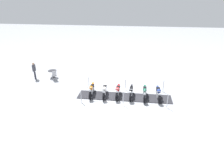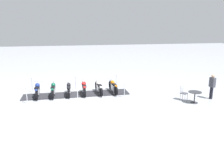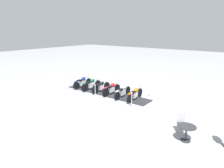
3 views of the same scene
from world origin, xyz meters
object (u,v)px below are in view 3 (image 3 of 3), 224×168
at_px(motorcycle_copper, 135,94).
at_px(motorcycle_forest, 92,84).
at_px(motorcycle_black, 101,86).
at_px(stanchion_left_rear, 67,86).
at_px(cafe_chair_near_table, 181,122).
at_px(stanchion_right_front, 150,92).
at_px(stanchion_left_mid, 95,94).
at_px(stanchion_right_rear, 89,80).
at_px(cafe_table, 186,130).
at_px(stanchion_right_mid, 116,85).
at_px(motorcycle_maroon, 112,88).
at_px(motorcycle_navy, 83,82).
at_px(stanchion_left_front, 132,103).
at_px(motorcycle_cream, 123,91).

bearing_deg(motorcycle_copper, motorcycle_forest, 86.53).
relative_size(motorcycle_black, stanchion_left_rear, 1.91).
height_order(motorcycle_forest, cafe_chair_near_table, motorcycle_forest).
height_order(stanchion_left_rear, stanchion_right_front, stanchion_left_rear).
xyz_separation_m(stanchion_right_front, stanchion_left_mid, (2.67, -3.22, -0.08)).
height_order(stanchion_left_rear, stanchion_right_rear, stanchion_right_rear).
bearing_deg(cafe_table, stanchion_right_mid, -121.78).
bearing_deg(cafe_table, motorcycle_black, -112.49).
distance_m(motorcycle_maroon, stanchion_right_mid, 1.41).
xyz_separation_m(motorcycle_black, stanchion_right_front, (-1.33, 3.77, -0.11)).
height_order(motorcycle_navy, stanchion_left_front, stanchion_left_front).
height_order(motorcycle_maroon, stanchion_left_front, stanchion_left_front).
distance_m(motorcycle_maroon, stanchion_right_rear, 3.99).
xyz_separation_m(stanchion_right_front, stanchion_right_rear, (0.03, -6.47, -0.00)).
bearing_deg(motorcycle_maroon, cafe_table, -114.90).
xyz_separation_m(motorcycle_navy, stanchion_right_mid, (-1.31, 2.70, -0.12)).
bearing_deg(motorcycle_forest, motorcycle_black, -88.40).
height_order(motorcycle_forest, stanchion_left_mid, stanchion_left_mid).
distance_m(motorcycle_cream, stanchion_right_front, 2.07).
relative_size(motorcycle_black, stanchion_left_front, 2.00).
height_order(motorcycle_copper, stanchion_left_rear, stanchion_left_rear).
bearing_deg(stanchion_left_rear, motorcycle_maroon, 110.04).
height_order(motorcycle_navy, stanchion_right_front, stanchion_right_front).
xyz_separation_m(motorcycle_navy, stanchion_right_front, (-1.32, 5.93, -0.14)).
bearing_deg(stanchion_left_rear, stanchion_left_front, 90.30).
bearing_deg(motorcycle_forest, cafe_chair_near_table, -105.23).
bearing_deg(motorcycle_navy, stanchion_left_mid, -117.51).
xyz_separation_m(motorcycle_copper, motorcycle_cream, (0.01, -1.08, -0.02)).
relative_size(stanchion_right_rear, cafe_table, 1.34).
xyz_separation_m(stanchion_right_mid, stanchion_left_front, (2.64, 3.25, -0.08)).
xyz_separation_m(motorcycle_forest, stanchion_right_front, (-1.32, 4.85, -0.11)).
relative_size(motorcycle_navy, stanchion_left_rear, 2.00).
bearing_deg(stanchion_right_rear, stanchion_left_front, 68.00).
height_order(motorcycle_copper, cafe_table, motorcycle_copper).
bearing_deg(cafe_chair_near_table, motorcycle_forest, -141.47).
distance_m(motorcycle_forest, stanchion_right_mid, 2.08).
height_order(motorcycle_cream, cafe_chair_near_table, cafe_chair_near_table).
distance_m(motorcycle_copper, motorcycle_black, 3.24).
distance_m(motorcycle_copper, motorcycle_forest, 4.32).
bearing_deg(cafe_table, motorcycle_cream, -119.75).
relative_size(stanchion_left_rear, cafe_chair_near_table, 1.12).
distance_m(stanchion_left_front, stanchion_right_rear, 6.99).
bearing_deg(stanchion_left_mid, stanchion_right_rear, -129.07).
bearing_deg(stanchion_right_front, motorcycle_copper, -22.07).
height_order(stanchion_right_mid, stanchion_left_mid, stanchion_right_mid).
bearing_deg(motorcycle_navy, motorcycle_cream, -90.85).
bearing_deg(stanchion_right_mid, cafe_table, 58.22).
bearing_deg(cafe_chair_near_table, motorcycle_navy, -139.66).
xyz_separation_m(stanchion_right_rear, stanchion_left_mid, (2.64, 3.25, -0.08)).
distance_m(motorcycle_cream, cafe_table, 6.71).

